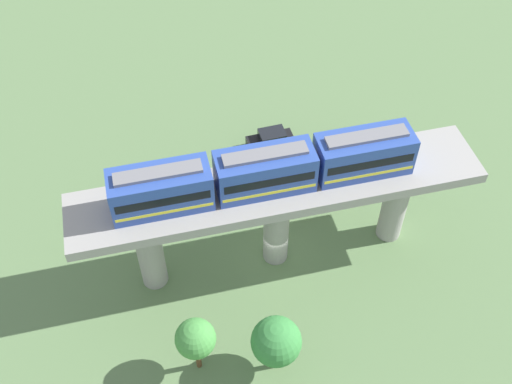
{
  "coord_description": "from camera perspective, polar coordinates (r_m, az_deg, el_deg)",
  "views": [
    {
      "loc": [
        27.57,
        -8.28,
        40.04
      ],
      "look_at": [
        -2.5,
        -0.93,
        4.97
      ],
      "focal_mm": 44.02,
      "sensor_mm": 36.0,
      "label": 1
    }
  ],
  "objects": [
    {
      "name": "tree_mid_lot",
      "position": [
        41.54,
        1.85,
        -13.43
      ],
      "size": [
        3.35,
        3.35,
        5.07
      ],
      "color": "brown",
      "rests_on": "ground"
    },
    {
      "name": "parked_car_orange",
      "position": [
        52.82,
        3.92,
        0.34
      ],
      "size": [
        2.56,
        4.46,
        1.76
      ],
      "rotation": [
        0.0,
        0.0,
        -0.19
      ],
      "color": "orange",
      "rests_on": "ground"
    },
    {
      "name": "tree_near_viaduct",
      "position": [
        41.41,
        -5.52,
        -13.15
      ],
      "size": [
        2.69,
        2.69,
        5.11
      ],
      "color": "brown",
      "rests_on": "ground"
    },
    {
      "name": "parked_car_white",
      "position": [
        56.77,
        8.56,
        4.09
      ],
      "size": [
        2.72,
        4.5,
        1.76
      ],
      "rotation": [
        0.0,
        0.0,
        0.23
      ],
      "color": "white",
      "rests_on": "ground"
    },
    {
      "name": "viaduct",
      "position": [
        44.42,
        1.93,
        -1.07
      ],
      "size": [
        5.2,
        28.85,
        8.28
      ],
      "color": "#999691",
      "rests_on": "ground"
    },
    {
      "name": "ground_plane",
      "position": [
        49.31,
        1.75,
        -5.75
      ],
      "size": [
        120.0,
        120.0,
        0.0
      ],
      "primitive_type": "plane",
      "color": "#5B7A4C"
    },
    {
      "name": "train",
      "position": [
        41.56,
        0.82,
        1.91
      ],
      "size": [
        2.64,
        20.5,
        3.24
      ],
      "color": "#2D4CA5",
      "rests_on": "viaduct"
    },
    {
      "name": "parked_car_black",
      "position": [
        56.72,
        1.36,
        4.7
      ],
      "size": [
        1.96,
        4.26,
        1.76
      ],
      "rotation": [
        0.0,
        0.0,
        0.04
      ],
      "color": "black",
      "rests_on": "ground"
    }
  ]
}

